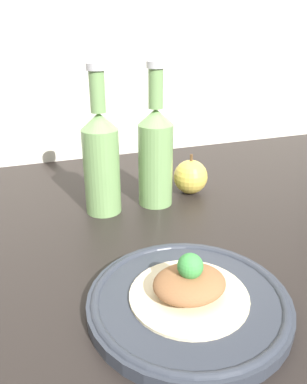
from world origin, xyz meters
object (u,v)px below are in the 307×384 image
at_px(cider_bottle_left, 101,159).
at_px(cider_bottle_right, 156,153).
at_px(plate, 190,300).
at_px(plated_food, 191,285).
at_px(apple, 191,177).

relative_size(cider_bottle_left, cider_bottle_right, 1.00).
height_order(plate, plated_food, plated_food).
bearing_deg(cider_bottle_left, plate, -82.74).
distance_m(plate, cider_bottle_left, 0.33).
distance_m(plate, apple, 0.37).
xyz_separation_m(plate, apple, (0.16, 0.33, 0.03)).
bearing_deg(apple, cider_bottle_left, -173.21).
bearing_deg(plate, cider_bottle_right, 77.68).
xyz_separation_m(plate, plated_food, (-0.00, -0.00, 0.02)).
xyz_separation_m(cider_bottle_left, cider_bottle_right, (0.11, 0.00, 0.00)).
relative_size(plate, cider_bottle_left, 0.93).
bearing_deg(plate, apple, 64.87).
bearing_deg(plate, plated_food, -90.90).
relative_size(plated_food, cider_bottle_left, 0.55).
height_order(plated_food, cider_bottle_right, cider_bottle_right).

